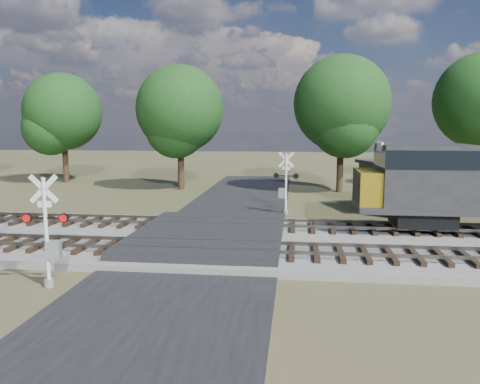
# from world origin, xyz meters

# --- Properties ---
(ground) EXTENTS (160.00, 160.00, 0.00)m
(ground) POSITION_xyz_m (0.00, 0.00, 0.00)
(ground) COLOR #3C4625
(ground) RESTS_ON ground
(ballast_bed) EXTENTS (140.00, 10.00, 0.30)m
(ballast_bed) POSITION_xyz_m (10.00, 0.50, 0.15)
(ballast_bed) COLOR gray
(ballast_bed) RESTS_ON ground
(road) EXTENTS (7.00, 60.00, 0.08)m
(road) POSITION_xyz_m (0.00, 0.00, 0.04)
(road) COLOR black
(road) RESTS_ON ground
(crossing_panel) EXTENTS (7.00, 9.00, 0.62)m
(crossing_panel) POSITION_xyz_m (0.00, 0.50, 0.32)
(crossing_panel) COLOR #262628
(crossing_panel) RESTS_ON ground
(track_near) EXTENTS (140.00, 2.60, 0.33)m
(track_near) POSITION_xyz_m (3.12, -2.00, 0.41)
(track_near) COLOR black
(track_near) RESTS_ON ballast_bed
(track_far) EXTENTS (140.00, 2.60, 0.33)m
(track_far) POSITION_xyz_m (3.12, 3.00, 0.41)
(track_far) COLOR black
(track_far) RESTS_ON ballast_bed
(crossing_signal_near) EXTENTS (1.61, 0.37, 3.99)m
(crossing_signal_near) POSITION_xyz_m (-4.35, -6.25, 1.66)
(crossing_signal_near) COLOR silver
(crossing_signal_near) RESTS_ON ground
(crossing_signal_far) EXTENTS (1.61, 0.39, 4.00)m
(crossing_signal_far) POSITION_xyz_m (3.42, 8.34, 1.66)
(crossing_signal_far) COLOR silver
(crossing_signal_far) RESTS_ON ground
(equipment_shed) EXTENTS (6.11, 6.11, 3.31)m
(equipment_shed) POSITION_xyz_m (11.22, 10.53, 1.68)
(equipment_shed) COLOR #4E3621
(equipment_shed) RESTS_ON ground
(treeline) EXTENTS (81.94, 12.54, 11.91)m
(treeline) POSITION_xyz_m (5.66, 20.35, 7.26)
(treeline) COLOR black
(treeline) RESTS_ON ground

